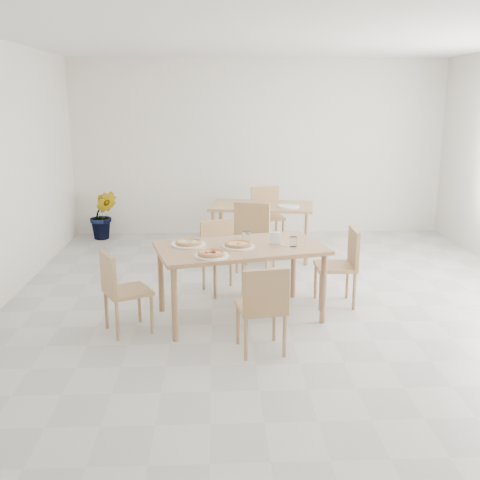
{
  "coord_description": "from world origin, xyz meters",
  "views": [
    {
      "loc": [
        -0.69,
        -5.62,
        2.17
      ],
      "look_at": [
        -0.46,
        -0.24,
        0.81
      ],
      "focal_mm": 42.0,
      "sensor_mm": 36.0,
      "label": 1
    }
  ],
  "objects_px": {
    "main_table": "(240,253)",
    "pizza_pepperoni": "(212,253)",
    "chair_north": "(220,251)",
    "chair_west": "(120,287)",
    "plate_margherita": "(238,246)",
    "napkin_holder": "(275,239)",
    "pizza_mushroom": "(189,242)",
    "second_table": "(262,211)",
    "chair_south": "(263,304)",
    "tumbler_b": "(293,242)",
    "chair_back_s": "(254,231)",
    "plate_mushroom": "(189,245)",
    "plate_pepperoni": "(212,256)",
    "pizza_margherita": "(238,244)",
    "tumbler_a": "(246,237)",
    "potted_plant": "(103,215)",
    "plate_empty": "(288,206)",
    "chair_east": "(343,261)",
    "chair_back_n": "(267,212)"
  },
  "relations": [
    {
      "from": "plate_mushroom",
      "to": "plate_pepperoni",
      "type": "height_order",
      "value": "same"
    },
    {
      "from": "plate_pepperoni",
      "to": "tumbler_a",
      "type": "distance_m",
      "value": 0.65
    },
    {
      "from": "chair_west",
      "to": "tumbler_a",
      "type": "bearing_deg",
      "value": -94.58
    },
    {
      "from": "plate_margherita",
      "to": "chair_back_n",
      "type": "height_order",
      "value": "chair_back_n"
    },
    {
      "from": "pizza_pepperoni",
      "to": "napkin_holder",
      "type": "xyz_separation_m",
      "value": [
        0.63,
        0.42,
        0.03
      ]
    },
    {
      "from": "main_table",
      "to": "chair_north",
      "type": "bearing_deg",
      "value": 88.22
    },
    {
      "from": "tumbler_a",
      "to": "chair_back_s",
      "type": "height_order",
      "value": "chair_back_s"
    },
    {
      "from": "chair_back_n",
      "to": "plate_empty",
      "type": "height_order",
      "value": "chair_back_n"
    },
    {
      "from": "tumbler_a",
      "to": "plate_margherita",
      "type": "bearing_deg",
      "value": -112.99
    },
    {
      "from": "chair_east",
      "to": "tumbler_a",
      "type": "distance_m",
      "value": 1.1
    },
    {
      "from": "pizza_margherita",
      "to": "potted_plant",
      "type": "distance_m",
      "value": 3.99
    },
    {
      "from": "chair_west",
      "to": "potted_plant",
      "type": "bearing_deg",
      "value": -14.45
    },
    {
      "from": "chair_north",
      "to": "chair_west",
      "type": "height_order",
      "value": "chair_north"
    },
    {
      "from": "chair_back_s",
      "to": "plate_empty",
      "type": "height_order",
      "value": "chair_back_s"
    },
    {
      "from": "plate_margherita",
      "to": "plate_empty",
      "type": "height_order",
      "value": "same"
    },
    {
      "from": "second_table",
      "to": "chair_west",
      "type": "bearing_deg",
      "value": -111.61
    },
    {
      "from": "tumbler_b",
      "to": "chair_back_s",
      "type": "height_order",
      "value": "chair_back_s"
    },
    {
      "from": "tumbler_a",
      "to": "tumbler_b",
      "type": "distance_m",
      "value": 0.5
    },
    {
      "from": "tumbler_b",
      "to": "plate_empty",
      "type": "distance_m",
      "value": 2.1
    },
    {
      "from": "plate_mushroom",
      "to": "pizza_pepperoni",
      "type": "bearing_deg",
      "value": -60.94
    },
    {
      "from": "potted_plant",
      "to": "second_table",
      "type": "bearing_deg",
      "value": -25.59
    },
    {
      "from": "second_table",
      "to": "plate_empty",
      "type": "xyz_separation_m",
      "value": [
        0.35,
        -0.17,
        0.1
      ]
    },
    {
      "from": "pizza_pepperoni",
      "to": "chair_back_n",
      "type": "xyz_separation_m",
      "value": [
        0.81,
        3.29,
        -0.27
      ]
    },
    {
      "from": "chair_north",
      "to": "plate_pepperoni",
      "type": "bearing_deg",
      "value": -116.64
    },
    {
      "from": "potted_plant",
      "to": "chair_back_n",
      "type": "bearing_deg",
      "value": -10.5
    },
    {
      "from": "chair_north",
      "to": "chair_south",
      "type": "bearing_deg",
      "value": -100.8
    },
    {
      "from": "pizza_mushroom",
      "to": "second_table",
      "type": "distance_m",
      "value": 2.37
    },
    {
      "from": "chair_east",
      "to": "potted_plant",
      "type": "height_order",
      "value": "chair_east"
    },
    {
      "from": "main_table",
      "to": "tumbler_b",
      "type": "xyz_separation_m",
      "value": [
        0.52,
        -0.04,
        0.12
      ]
    },
    {
      "from": "plate_mushroom",
      "to": "second_table",
      "type": "xyz_separation_m",
      "value": [
        0.91,
        2.18,
        -0.1
      ]
    },
    {
      "from": "chair_north",
      "to": "chair_east",
      "type": "distance_m",
      "value": 1.4
    },
    {
      "from": "chair_south",
      "to": "plate_mushroom",
      "type": "bearing_deg",
      "value": -62.79
    },
    {
      "from": "pizza_pepperoni",
      "to": "main_table",
      "type": "bearing_deg",
      "value": 53.04
    },
    {
      "from": "main_table",
      "to": "pizza_mushroom",
      "type": "xyz_separation_m",
      "value": [
        -0.51,
        0.05,
        0.11
      ]
    },
    {
      "from": "chair_north",
      "to": "chair_back_s",
      "type": "bearing_deg",
      "value": 35.14
    },
    {
      "from": "plate_margherita",
      "to": "napkin_holder",
      "type": "height_order",
      "value": "napkin_holder"
    },
    {
      "from": "pizza_margherita",
      "to": "potted_plant",
      "type": "height_order",
      "value": "pizza_margherita"
    },
    {
      "from": "plate_margherita",
      "to": "chair_back_s",
      "type": "height_order",
      "value": "chair_back_s"
    },
    {
      "from": "pizza_mushroom",
      "to": "plate_margherita",
      "type": "bearing_deg",
      "value": -10.5
    },
    {
      "from": "pizza_margherita",
      "to": "tumbler_a",
      "type": "bearing_deg",
      "value": 67.01
    },
    {
      "from": "chair_south",
      "to": "plate_margherita",
      "type": "bearing_deg",
      "value": -86.75
    },
    {
      "from": "second_table",
      "to": "chair_back_n",
      "type": "height_order",
      "value": "chair_back_n"
    },
    {
      "from": "chair_south",
      "to": "pizza_mushroom",
      "type": "height_order",
      "value": "chair_south"
    },
    {
      "from": "chair_west",
      "to": "plate_pepperoni",
      "type": "xyz_separation_m",
      "value": [
        0.86,
        -0.02,
        0.3
      ]
    },
    {
      "from": "pizza_mushroom",
      "to": "plate_empty",
      "type": "distance_m",
      "value": 2.37
    },
    {
      "from": "pizza_pepperoni",
      "to": "tumbler_b",
      "type": "distance_m",
      "value": 0.87
    },
    {
      "from": "pizza_mushroom",
      "to": "second_table",
      "type": "xyz_separation_m",
      "value": [
        0.91,
        2.18,
        -0.12
      ]
    },
    {
      "from": "potted_plant",
      "to": "chair_west",
      "type": "bearing_deg",
      "value": -76.76
    },
    {
      "from": "chair_west",
      "to": "plate_mushroom",
      "type": "xyz_separation_m",
      "value": [
        0.63,
        0.4,
        0.3
      ]
    },
    {
      "from": "main_table",
      "to": "pizza_pepperoni",
      "type": "xyz_separation_m",
      "value": [
        -0.28,
        -0.37,
        0.11
      ]
    }
  ]
}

